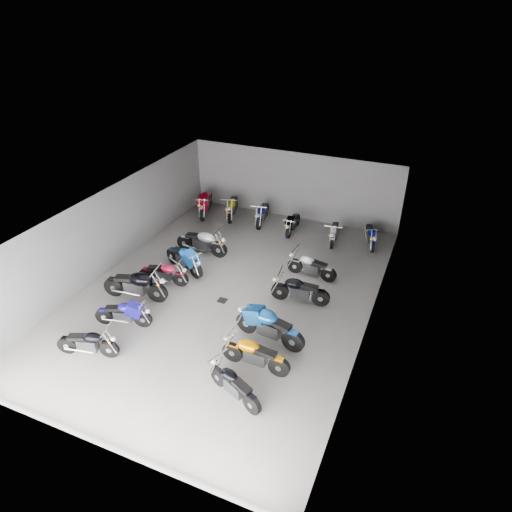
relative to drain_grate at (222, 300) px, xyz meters
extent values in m
plane|color=gray|center=(0.00, 0.50, -0.01)|extent=(14.00, 14.00, 0.00)
cube|color=slate|center=(0.00, 7.50, 1.59)|extent=(10.00, 0.10, 3.20)
cube|color=slate|center=(-5.00, 0.50, 1.59)|extent=(0.10, 14.00, 3.20)
cube|color=slate|center=(5.00, 0.50, 1.59)|extent=(0.10, 14.00, 3.20)
cube|color=black|center=(0.00, 0.50, 3.21)|extent=(10.00, 14.00, 0.04)
cube|color=black|center=(0.00, 0.00, 0.00)|extent=(0.32, 0.32, 0.01)
cylinder|color=black|center=(-1.79, -3.87, 0.29)|extent=(0.60, 0.27, 0.59)
cylinder|color=black|center=(-3.08, -4.21, 0.29)|extent=(0.61, 0.29, 0.59)
cube|color=#2D2D30|center=(-2.44, -4.04, 0.38)|extent=(0.65, 0.42, 0.37)
ellipsoid|color=black|center=(-2.24, -3.99, 0.68)|extent=(0.70, 0.52, 0.33)
cube|color=black|center=(-2.72, -4.12, 0.64)|extent=(0.61, 0.40, 0.17)
cylinder|color=black|center=(-1.71, -2.28, 0.29)|extent=(0.60, 0.27, 0.58)
cylinder|color=black|center=(-2.98, -2.64, 0.29)|extent=(0.60, 0.29, 0.58)
cube|color=#2D2D30|center=(-2.34, -2.46, 0.38)|extent=(0.65, 0.42, 0.37)
ellipsoid|color=#1A1390|center=(-2.15, -2.41, 0.67)|extent=(0.70, 0.52, 0.33)
cube|color=black|center=(-2.62, -2.54, 0.63)|extent=(0.60, 0.39, 0.17)
cylinder|color=black|center=(-2.05, -0.93, 0.36)|extent=(0.75, 0.27, 0.73)
cylinder|color=black|center=(-3.69, -1.22, 0.36)|extent=(0.75, 0.30, 0.73)
cube|color=#2D2D30|center=(-2.87, -1.07, 0.48)|extent=(0.79, 0.47, 0.46)
ellipsoid|color=black|center=(-2.62, -1.03, 0.84)|extent=(0.85, 0.59, 0.41)
cube|color=black|center=(-3.23, -1.14, 0.80)|extent=(0.74, 0.44, 0.21)
cylinder|color=black|center=(-1.82, 0.22, 0.29)|extent=(0.60, 0.22, 0.59)
cylinder|color=black|center=(-3.15, 0.00, 0.29)|extent=(0.61, 0.24, 0.59)
cube|color=#2D2D30|center=(-2.48, 0.11, 0.38)|extent=(0.64, 0.37, 0.37)
ellipsoid|color=#A61133|center=(-2.28, 0.15, 0.68)|extent=(0.68, 0.47, 0.33)
cube|color=black|center=(-2.77, 0.06, 0.64)|extent=(0.60, 0.35, 0.17)
cylinder|color=black|center=(-1.57, 0.95, 0.33)|extent=(0.67, 0.38, 0.66)
cylinder|color=black|center=(-2.96, 1.53, 0.33)|extent=(0.67, 0.40, 0.66)
cube|color=#2D2D30|center=(-2.27, 1.24, 0.43)|extent=(0.74, 0.55, 0.42)
ellipsoid|color=blue|center=(-2.06, 1.15, 0.76)|extent=(0.81, 0.66, 0.37)
cube|color=black|center=(-2.58, 1.37, 0.72)|extent=(0.70, 0.51, 0.19)
cylinder|color=black|center=(-1.48, 2.67, 0.34)|extent=(0.70, 0.15, 0.70)
cylinder|color=black|center=(-3.07, 2.66, 0.34)|extent=(0.70, 0.17, 0.70)
cube|color=#2D2D30|center=(-2.28, 2.66, 0.45)|extent=(0.71, 0.33, 0.44)
ellipsoid|color=#B1B0B6|center=(-2.04, 2.67, 0.80)|extent=(0.75, 0.44, 0.39)
cube|color=black|center=(-2.62, 2.66, 0.76)|extent=(0.67, 0.31, 0.20)
cylinder|color=black|center=(1.70, -3.58, 0.29)|extent=(0.59, 0.34, 0.59)
cylinder|color=black|center=(2.94, -4.10, 0.29)|extent=(0.60, 0.36, 0.59)
cube|color=#2D2D30|center=(2.32, -3.84, 0.38)|extent=(0.66, 0.49, 0.37)
ellipsoid|color=black|center=(2.13, -3.76, 0.68)|extent=(0.72, 0.59, 0.33)
cube|color=black|center=(2.59, -3.96, 0.64)|extent=(0.62, 0.46, 0.17)
cylinder|color=black|center=(1.65, -2.57, 0.32)|extent=(0.65, 0.15, 0.65)
cylinder|color=black|center=(3.12, -2.60, 0.32)|extent=(0.65, 0.17, 0.65)
cube|color=#2D2D30|center=(2.39, -2.58, 0.42)|extent=(0.66, 0.32, 0.41)
ellipsoid|color=#CF7200|center=(2.16, -2.58, 0.74)|extent=(0.70, 0.42, 0.36)
cube|color=black|center=(2.71, -2.59, 0.70)|extent=(0.62, 0.30, 0.18)
cylinder|color=black|center=(1.50, -1.20, 0.36)|extent=(0.75, 0.26, 0.73)
cylinder|color=black|center=(3.14, -1.45, 0.36)|extent=(0.75, 0.28, 0.73)
cube|color=#2D2D30|center=(2.32, -1.32, 0.48)|extent=(0.79, 0.45, 0.46)
ellipsoid|color=#13498D|center=(2.07, -1.29, 0.84)|extent=(0.84, 0.57, 0.41)
cube|color=black|center=(2.68, -1.38, 0.80)|extent=(0.74, 0.42, 0.21)
cylinder|color=black|center=(1.83, 0.90, 0.31)|extent=(0.65, 0.21, 0.64)
cylinder|color=black|center=(3.27, 1.08, 0.31)|extent=(0.65, 0.23, 0.64)
cube|color=#2D2D30|center=(2.55, 0.99, 0.41)|extent=(0.68, 0.38, 0.40)
ellipsoid|color=black|center=(2.33, 0.97, 0.73)|extent=(0.72, 0.48, 0.36)
cube|color=black|center=(2.87, 1.03, 0.69)|extent=(0.64, 0.35, 0.18)
cylinder|color=black|center=(1.76, 2.76, 0.29)|extent=(0.61, 0.17, 0.60)
cylinder|color=black|center=(3.12, 2.67, 0.29)|extent=(0.61, 0.18, 0.60)
cube|color=#2D2D30|center=(2.44, 2.71, 0.39)|extent=(0.63, 0.32, 0.37)
ellipsoid|color=silver|center=(2.24, 2.73, 0.69)|extent=(0.66, 0.42, 0.34)
cube|color=black|center=(2.74, 2.69, 0.65)|extent=(0.59, 0.30, 0.17)
cylinder|color=black|center=(-3.75, 5.41, 0.36)|extent=(0.36, 0.74, 0.73)
cylinder|color=black|center=(-4.25, 6.99, 0.36)|extent=(0.38, 0.75, 0.73)
cube|color=#2D2D30|center=(-4.00, 6.20, 0.47)|extent=(0.55, 0.81, 0.46)
ellipsoid|color=#A1061A|center=(-3.92, 5.96, 0.84)|extent=(0.67, 0.88, 0.41)
cube|color=black|center=(-4.11, 6.55, 0.79)|extent=(0.52, 0.76, 0.21)
cylinder|color=black|center=(-2.43, 5.66, 0.33)|extent=(0.32, 0.68, 0.67)
cylinder|color=black|center=(-2.86, 7.12, 0.33)|extent=(0.34, 0.69, 0.67)
cube|color=#2D2D30|center=(-2.65, 6.39, 0.44)|extent=(0.49, 0.74, 0.42)
ellipsoid|color=#D4C20D|center=(-2.58, 6.17, 0.77)|extent=(0.60, 0.80, 0.38)
cube|color=black|center=(-2.74, 6.71, 0.73)|extent=(0.46, 0.70, 0.19)
cylinder|color=black|center=(-0.95, 5.62, 0.31)|extent=(0.23, 0.65, 0.63)
cylinder|color=black|center=(-1.18, 7.04, 0.31)|extent=(0.25, 0.65, 0.63)
cube|color=#2D2D30|center=(-1.07, 6.33, 0.41)|extent=(0.40, 0.68, 0.40)
ellipsoid|color=navy|center=(-1.03, 6.12, 0.73)|extent=(0.50, 0.73, 0.36)
cube|color=black|center=(-1.12, 6.64, 0.69)|extent=(0.37, 0.64, 0.18)
cylinder|color=black|center=(0.57, 5.36, 0.28)|extent=(0.13, 0.57, 0.57)
cylinder|color=black|center=(0.53, 6.65, 0.28)|extent=(0.15, 0.57, 0.57)
cube|color=#2D2D30|center=(0.55, 6.00, 0.37)|extent=(0.28, 0.58, 0.35)
ellipsoid|color=black|center=(0.56, 5.81, 0.65)|extent=(0.37, 0.61, 0.32)
cube|color=black|center=(0.54, 6.29, 0.61)|extent=(0.27, 0.55, 0.16)
cylinder|color=black|center=(2.59, 5.19, 0.28)|extent=(0.20, 0.59, 0.58)
cylinder|color=black|center=(2.40, 6.49, 0.28)|extent=(0.22, 0.59, 0.58)
cube|color=#2D2D30|center=(2.50, 5.84, 0.38)|extent=(0.35, 0.62, 0.36)
ellipsoid|color=silver|center=(2.53, 5.64, 0.67)|extent=(0.45, 0.66, 0.33)
cube|color=black|center=(2.45, 6.12, 0.63)|extent=(0.33, 0.58, 0.17)
cylinder|color=black|center=(4.21, 5.56, 0.29)|extent=(0.30, 0.59, 0.59)
cylinder|color=black|center=(3.79, 6.82, 0.29)|extent=(0.31, 0.60, 0.59)
cube|color=#2D2D30|center=(4.00, 6.19, 0.38)|extent=(0.45, 0.65, 0.37)
ellipsoid|color=#021184|center=(4.06, 6.00, 0.67)|extent=(0.54, 0.71, 0.33)
cube|color=black|center=(3.91, 6.47, 0.64)|extent=(0.42, 0.61, 0.17)
camera|label=1|loc=(6.25, -11.60, 9.56)|focal=32.00mm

